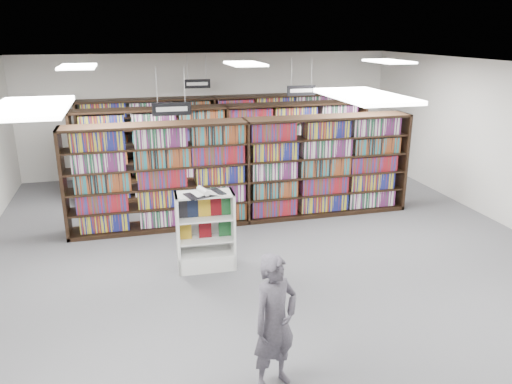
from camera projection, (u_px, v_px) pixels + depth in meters
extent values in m
plane|color=#49494E|center=(273.00, 261.00, 8.54)|extent=(12.00, 12.00, 0.00)
cube|color=silver|center=(275.00, 69.00, 7.55)|extent=(10.00, 12.00, 0.10)
cube|color=silver|center=(211.00, 114.00, 13.57)|extent=(10.00, 0.10, 3.20)
cube|color=black|center=(246.00, 171.00, 10.06)|extent=(7.00, 0.60, 2.10)
cube|color=maroon|center=(246.00, 171.00, 10.06)|extent=(6.88, 0.42, 1.98)
cube|color=black|center=(226.00, 150.00, 11.90)|extent=(7.00, 0.60, 2.10)
cube|color=maroon|center=(226.00, 150.00, 11.90)|extent=(6.88, 0.42, 1.98)
cube|color=black|center=(214.00, 136.00, 13.46)|extent=(7.00, 0.60, 2.10)
cube|color=maroon|center=(214.00, 136.00, 13.46)|extent=(6.88, 0.42, 1.98)
cylinder|color=#B2B2B7|center=(156.00, 85.00, 8.15)|extent=(0.01, 0.01, 0.58)
cylinder|color=#B2B2B7|center=(184.00, 84.00, 8.26)|extent=(0.01, 0.01, 0.58)
cube|color=black|center=(172.00, 109.00, 8.33)|extent=(0.65, 0.02, 0.22)
cube|color=white|center=(172.00, 109.00, 8.31)|extent=(0.52, 0.00, 0.08)
cylinder|color=#B2B2B7|center=(292.00, 72.00, 10.71)|extent=(0.01, 0.01, 0.58)
cylinder|color=#B2B2B7|center=(312.00, 72.00, 10.81)|extent=(0.01, 0.01, 0.58)
cube|color=black|center=(301.00, 90.00, 10.88)|extent=(0.65, 0.02, 0.22)
cube|color=white|center=(302.00, 91.00, 10.87)|extent=(0.52, 0.00, 0.08)
cylinder|color=#B2B2B7|center=(187.00, 67.00, 12.07)|extent=(0.01, 0.01, 0.58)
cylinder|color=#B2B2B7|center=(206.00, 67.00, 12.18)|extent=(0.01, 0.01, 0.58)
cube|color=black|center=(197.00, 84.00, 12.25)|extent=(0.65, 0.02, 0.22)
cube|color=white|center=(197.00, 84.00, 12.24)|extent=(0.52, 0.00, 0.08)
cube|color=white|center=(30.00, 108.00, 4.08)|extent=(0.60, 1.20, 0.04)
cube|color=white|center=(365.00, 96.00, 4.80)|extent=(0.60, 1.20, 0.04)
cube|color=white|center=(78.00, 67.00, 8.69)|extent=(0.60, 1.20, 0.04)
cube|color=white|center=(245.00, 64.00, 9.40)|extent=(0.60, 1.20, 0.04)
cube|color=white|center=(389.00, 61.00, 10.12)|extent=(0.60, 1.20, 0.04)
cube|color=silver|center=(206.00, 260.00, 8.27)|extent=(0.95, 0.51, 0.28)
cube|color=silver|center=(178.00, 233.00, 8.02)|extent=(0.06, 0.47, 1.31)
cube|color=silver|center=(233.00, 229.00, 8.20)|extent=(0.06, 0.47, 1.31)
cube|color=silver|center=(204.00, 226.00, 8.31)|extent=(0.93, 0.07, 1.31)
cube|color=silver|center=(204.00, 194.00, 7.91)|extent=(0.95, 0.51, 0.03)
cube|color=silver|center=(206.00, 239.00, 8.15)|extent=(0.87, 0.46, 0.02)
cube|color=silver|center=(205.00, 218.00, 8.03)|extent=(0.87, 0.46, 0.02)
cube|color=black|center=(183.00, 209.00, 7.96)|extent=(0.19, 0.08, 0.28)
cube|color=black|center=(194.00, 209.00, 8.00)|extent=(0.19, 0.08, 0.28)
cube|color=gold|center=(204.00, 208.00, 8.03)|extent=(0.19, 0.08, 0.28)
cube|color=maroon|center=(215.00, 207.00, 8.07)|extent=(0.19, 0.08, 0.28)
cube|color=#195325|center=(226.00, 206.00, 8.10)|extent=(0.19, 0.08, 0.28)
cube|color=gold|center=(185.00, 231.00, 8.09)|extent=(0.21, 0.07, 0.26)
cube|color=maroon|center=(205.00, 230.00, 8.15)|extent=(0.21, 0.07, 0.26)
cube|color=#195325|center=(225.00, 228.00, 8.22)|extent=(0.21, 0.07, 0.26)
cube|color=black|center=(205.00, 194.00, 7.84)|extent=(0.67, 0.50, 0.01)
cube|color=white|center=(196.00, 194.00, 7.80)|extent=(0.34, 0.38, 0.05)
cube|color=white|center=(214.00, 193.00, 7.87)|extent=(0.34, 0.38, 0.07)
cylinder|color=white|center=(203.00, 191.00, 7.81)|extent=(0.18, 0.32, 0.10)
imported|color=#514C57|center=(275.00, 323.00, 5.33)|extent=(0.68, 0.58, 1.57)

